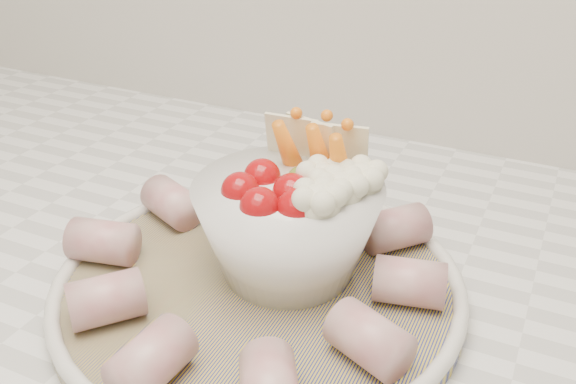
% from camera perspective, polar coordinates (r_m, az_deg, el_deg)
% --- Properties ---
extents(serving_platter, '(0.32, 0.32, 0.02)m').
position_cam_1_polar(serving_platter, '(0.51, -2.61, -8.24)').
color(serving_platter, navy).
rests_on(serving_platter, kitchen_counter).
extents(veggie_bowl, '(0.15, 0.15, 0.12)m').
position_cam_1_polar(veggie_bowl, '(0.50, 0.30, -2.62)').
color(veggie_bowl, white).
rests_on(veggie_bowl, serving_platter).
extents(cured_meat_rolls, '(0.30, 0.31, 0.04)m').
position_cam_1_polar(cured_meat_rolls, '(0.50, -2.75, -6.22)').
color(cured_meat_rolls, '#A84C55').
rests_on(cured_meat_rolls, serving_platter).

